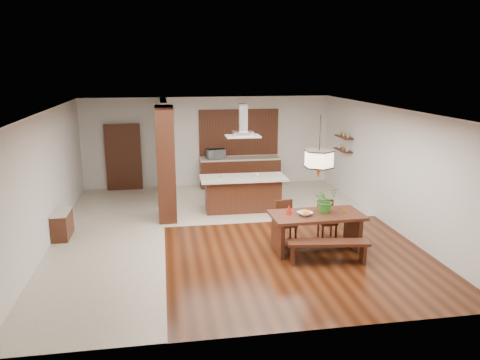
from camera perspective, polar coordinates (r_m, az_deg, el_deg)
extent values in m
plane|color=#351609|center=(11.30, -1.51, -6.23)|extent=(9.00, 9.00, 0.00)
cube|color=white|center=(10.66, -1.61, 8.58)|extent=(8.00, 9.00, 0.04)
cube|color=silver|center=(15.28, -3.90, 4.65)|extent=(8.00, 0.04, 2.90)
cube|color=silver|center=(6.64, 3.86, -7.55)|extent=(8.00, 0.04, 2.90)
cube|color=silver|center=(11.09, -22.49, 0.13)|extent=(0.04, 9.00, 2.90)
cube|color=silver|center=(12.09, 17.58, 1.61)|extent=(0.04, 9.00, 2.90)
cube|color=beige|center=(11.28, -15.58, -6.77)|extent=(2.50, 9.00, 0.01)
cube|color=beige|center=(13.84, 2.18, -2.42)|extent=(5.50, 4.00, 0.01)
cube|color=#3A1B0E|center=(10.66, -1.61, 8.50)|extent=(8.00, 9.00, 0.02)
cube|color=black|center=(11.96, -9.02, 1.96)|extent=(0.45, 1.00, 2.90)
cube|color=silver|center=(14.03, -9.12, 3.69)|extent=(0.18, 2.40, 2.90)
cube|color=black|center=(11.53, -20.84, -5.08)|extent=(0.37, 0.88, 0.63)
cube|color=black|center=(15.23, -14.01, 2.71)|extent=(1.10, 0.20, 2.10)
cube|color=black|center=(15.31, 0.00, 0.88)|extent=(2.60, 0.60, 0.90)
cube|color=beige|center=(15.21, 0.00, 2.63)|extent=(2.60, 0.62, 0.05)
cube|color=brown|center=(15.32, -0.16, 5.84)|extent=(2.60, 0.08, 1.50)
cube|color=black|center=(14.37, 12.46, 3.57)|extent=(0.26, 0.90, 0.04)
cube|color=black|center=(14.31, 12.54, 5.15)|extent=(0.26, 0.90, 0.04)
cube|color=black|center=(10.07, 9.34, -4.26)|extent=(1.98, 1.03, 0.06)
cube|color=black|center=(9.95, 4.64, -6.81)|extent=(0.11, 0.78, 0.75)
cube|color=black|center=(10.51, 13.60, -6.02)|extent=(0.11, 0.78, 0.75)
imported|color=#317928|center=(10.13, 10.37, -2.44)|extent=(0.60, 0.57, 0.53)
imported|color=beige|center=(9.91, 7.92, -4.08)|extent=(0.39, 0.39, 0.07)
cone|color=#AB130C|center=(9.93, 6.00, -3.57)|extent=(0.14, 0.14, 0.21)
cylinder|color=gold|center=(10.14, 12.61, -3.82)|extent=(0.08, 0.08, 0.09)
cube|color=black|center=(12.73, 0.34, -1.78)|extent=(2.02, 0.79, 0.90)
cube|color=beige|center=(12.56, 0.38, 0.25)|extent=(2.32, 1.04, 0.05)
imported|color=silver|center=(12.61, 2.10, 0.63)|extent=(0.15, 0.15, 0.10)
imported|color=#AEB0B5|center=(15.07, -3.01, 3.21)|extent=(0.64, 0.52, 0.31)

